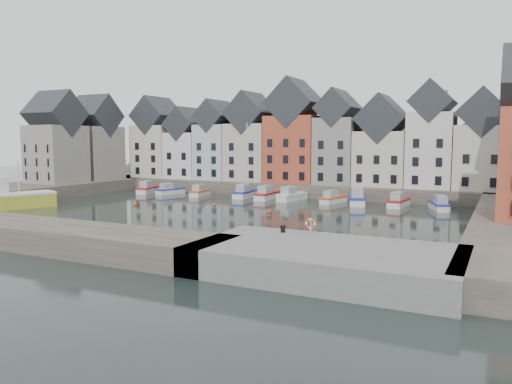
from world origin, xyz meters
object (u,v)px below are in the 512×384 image
Objects in this scene: boat_d at (245,193)px; life_ring_post at (311,224)px; boat_a at (148,189)px; mooring_bollard at (283,228)px.

boat_d reaches higher than life_ring_post.
boat_d is at bearing -8.80° from boat_a.
boat_a is at bearing 141.61° from life_ring_post.
boat_d is (18.46, 1.44, 0.08)m from boat_a.
life_ring_post is (24.44, -35.42, 2.07)m from boat_d.
boat_a is at bearing 140.16° from mooring_bollard.
life_ring_post is at bearing -59.41° from boat_d.
life_ring_post is at bearing -4.13° from mooring_bollard.
mooring_bollard is (22.07, -35.25, 1.52)m from boat_d.
mooring_bollard is at bearing 175.87° from life_ring_post.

